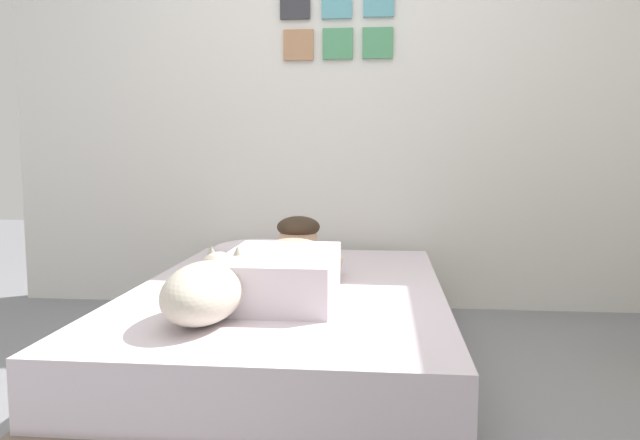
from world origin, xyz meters
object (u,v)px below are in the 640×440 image
bed (290,328)px  dog (206,289)px  pillow (261,250)px  coffee_cup (325,257)px  cell_phone (232,283)px  person_lying (287,265)px

bed → dog: 0.64m
pillow → coffee_cup: size_ratio=4.16×
bed → pillow: (-0.24, 0.61, 0.24)m
bed → dog: dog is taller
coffee_cup → cell_phone: coffee_cup is taller
dog → pillow: bearing=91.8°
person_lying → bed: bearing=91.4°
person_lying → cell_phone: (-0.25, 0.09, -0.10)m
coffee_cup → cell_phone: size_ratio=0.89×
pillow → dog: (0.04, -1.14, 0.05)m
pillow → person_lying: 0.73m
cell_phone → pillow: bearing=89.0°
person_lying → pillow: bearing=109.4°
coffee_cup → person_lying: bearing=-99.4°
pillow → person_lying: bearing=-70.6°
cell_phone → dog: bearing=-85.1°
person_lying → cell_phone: 0.29m
pillow → person_lying: (0.24, -0.69, 0.05)m
cell_phone → coffee_cup: bearing=55.4°
bed → coffee_cup: coffee_cup is taller
bed → person_lying: (0.00, -0.08, 0.29)m
coffee_cup → dog: bearing=-106.1°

